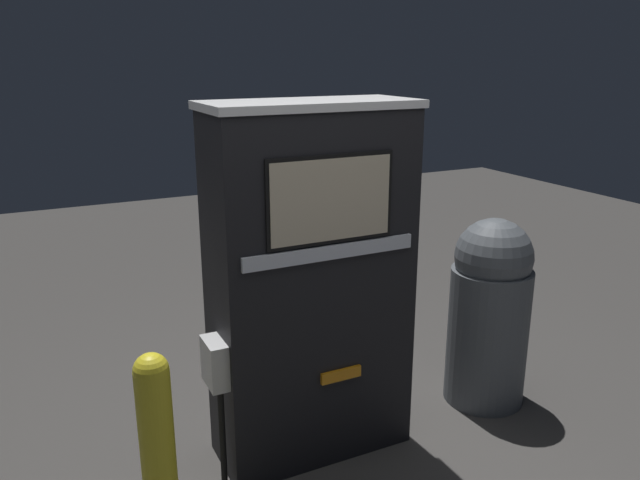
% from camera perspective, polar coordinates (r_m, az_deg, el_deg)
% --- Properties ---
extents(ground_plane, '(14.00, 14.00, 0.00)m').
position_cam_1_polar(ground_plane, '(3.60, 0.84, -19.90)').
color(ground_plane, '#423F3D').
extents(gas_pump, '(1.15, 0.48, 1.93)m').
position_cam_1_polar(gas_pump, '(3.30, -0.89, -4.17)').
color(gas_pump, black).
rests_on(gas_pump, ground_plane).
extents(safety_bollard, '(0.15, 0.15, 0.98)m').
position_cam_1_polar(safety_bollard, '(2.88, -14.59, -18.32)').
color(safety_bollard, yellow).
rests_on(safety_bollard, ground_plane).
extents(trash_bin, '(0.50, 0.50, 1.20)m').
position_cam_1_polar(trash_bin, '(4.05, 15.21, -6.22)').
color(trash_bin, '#51565B').
rests_on(trash_bin, ground_plane).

